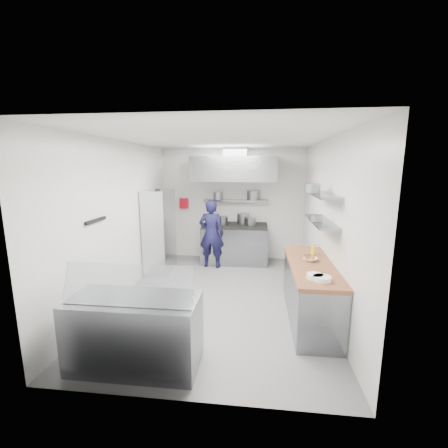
# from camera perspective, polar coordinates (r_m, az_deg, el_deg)

# --- Properties ---
(floor) EXTENTS (5.00, 5.00, 0.00)m
(floor) POSITION_cam_1_polar(r_m,az_deg,el_deg) (5.64, -0.72, -13.74)
(floor) COLOR slate
(floor) RESTS_ON ground
(ceiling) EXTENTS (5.00, 5.00, 0.00)m
(ceiling) POSITION_cam_1_polar(r_m,az_deg,el_deg) (5.15, -0.79, 15.91)
(ceiling) COLOR silver
(ceiling) RESTS_ON wall_back
(wall_back) EXTENTS (3.60, 2.80, 0.02)m
(wall_back) POSITION_cam_1_polar(r_m,az_deg,el_deg) (7.67, 1.62, 3.74)
(wall_back) COLOR white
(wall_back) RESTS_ON floor
(wall_front) EXTENTS (3.60, 2.80, 0.02)m
(wall_front) POSITION_cam_1_polar(r_m,az_deg,el_deg) (2.83, -7.27, -8.70)
(wall_front) COLOR white
(wall_front) RESTS_ON floor
(wall_left) EXTENTS (2.80, 5.00, 0.02)m
(wall_left) POSITION_cam_1_polar(r_m,az_deg,el_deg) (5.73, -18.92, 0.74)
(wall_left) COLOR white
(wall_left) RESTS_ON floor
(wall_right) EXTENTS (2.80, 5.00, 0.02)m
(wall_right) POSITION_cam_1_polar(r_m,az_deg,el_deg) (5.30, 18.94, -0.03)
(wall_right) COLOR white
(wall_right) RESTS_ON floor
(gas_range) EXTENTS (1.60, 0.80, 0.90)m
(gas_range) POSITION_cam_1_polar(r_m,az_deg,el_deg) (7.45, 2.09, -3.92)
(gas_range) COLOR gray
(gas_range) RESTS_ON floor
(cooktop) EXTENTS (1.57, 0.78, 0.06)m
(cooktop) POSITION_cam_1_polar(r_m,az_deg,el_deg) (7.35, 2.11, -0.30)
(cooktop) COLOR black
(cooktop) RESTS_ON gas_range
(stock_pot_left) EXTENTS (0.29, 0.29, 0.20)m
(stock_pot_left) POSITION_cam_1_polar(r_m,az_deg,el_deg) (7.33, -0.42, 0.72)
(stock_pot_left) COLOR slate
(stock_pot_left) RESTS_ON cooktop
(stock_pot_mid) EXTENTS (0.30, 0.30, 0.24)m
(stock_pot_mid) POSITION_cam_1_polar(r_m,az_deg,el_deg) (7.48, 3.63, 1.06)
(stock_pot_mid) COLOR slate
(stock_pot_mid) RESTS_ON cooktop
(stock_pot_right) EXTENTS (0.25, 0.25, 0.16)m
(stock_pot_right) POSITION_cam_1_polar(r_m,az_deg,el_deg) (7.25, 5.17, 0.40)
(stock_pot_right) COLOR slate
(stock_pot_right) RESTS_ON cooktop
(over_range_shelf) EXTENTS (1.60, 0.30, 0.04)m
(over_range_shelf) POSITION_cam_1_polar(r_m,az_deg,el_deg) (7.49, 2.29, 4.49)
(over_range_shelf) COLOR gray
(over_range_shelf) RESTS_ON wall_back
(shelf_pot_a) EXTENTS (0.23, 0.23, 0.18)m
(shelf_pot_a) POSITION_cam_1_polar(r_m,az_deg,el_deg) (7.63, -1.17, 5.43)
(shelf_pot_a) COLOR slate
(shelf_pot_a) RESTS_ON over_range_shelf
(shelf_pot_b) EXTENTS (0.33, 0.33, 0.22)m
(shelf_pot_b) POSITION_cam_1_polar(r_m,az_deg,el_deg) (7.62, 5.69, 5.53)
(shelf_pot_b) COLOR slate
(shelf_pot_b) RESTS_ON over_range_shelf
(extractor_hood) EXTENTS (1.90, 1.15, 0.55)m
(extractor_hood) POSITION_cam_1_polar(r_m,az_deg,el_deg) (7.03, 2.08, 10.44)
(extractor_hood) COLOR gray
(extractor_hood) RESTS_ON wall_back
(hood_duct) EXTENTS (0.55, 0.55, 0.24)m
(hood_duct) POSITION_cam_1_polar(r_m,az_deg,el_deg) (7.27, 2.24, 13.45)
(hood_duct) COLOR slate
(hood_duct) RESTS_ON extractor_hood
(red_firebox) EXTENTS (0.22, 0.10, 0.26)m
(red_firebox) POSITION_cam_1_polar(r_m,az_deg,el_deg) (7.82, -7.60, 3.92)
(red_firebox) COLOR red
(red_firebox) RESTS_ON wall_back
(chef) EXTENTS (0.62, 0.44, 1.61)m
(chef) POSITION_cam_1_polar(r_m,az_deg,el_deg) (7.01, -2.44, -1.88)
(chef) COLOR #121133
(chef) RESTS_ON floor
(wire_rack) EXTENTS (0.50, 0.90, 1.85)m
(wire_rack) POSITION_cam_1_polar(r_m,az_deg,el_deg) (6.85, -12.19, -1.39)
(wire_rack) COLOR silver
(wire_rack) RESTS_ON floor
(rack_bin_a) EXTENTS (0.15, 0.19, 0.17)m
(rack_bin_a) POSITION_cam_1_polar(r_m,az_deg,el_deg) (6.76, -12.49, -2.65)
(rack_bin_a) COLOR white
(rack_bin_a) RESTS_ON wire_rack
(rack_bin_b) EXTENTS (0.13, 0.17, 0.15)m
(rack_bin_b) POSITION_cam_1_polar(r_m,az_deg,el_deg) (6.84, -12.16, 1.78)
(rack_bin_b) COLOR yellow
(rack_bin_b) RESTS_ON wire_rack
(rack_jar) EXTENTS (0.11, 0.11, 0.18)m
(rack_jar) POSITION_cam_1_polar(r_m,az_deg,el_deg) (6.57, -12.48, 5.81)
(rack_jar) COLOR black
(rack_jar) RESTS_ON wire_rack
(knife_strip) EXTENTS (0.04, 0.55, 0.05)m
(knife_strip) POSITION_cam_1_polar(r_m,az_deg,el_deg) (4.90, -23.23, 0.63)
(knife_strip) COLOR black
(knife_strip) RESTS_ON wall_left
(prep_counter_base) EXTENTS (0.62, 2.00, 0.84)m
(prep_counter_base) POSITION_cam_1_polar(r_m,az_deg,el_deg) (4.95, 16.01, -12.48)
(prep_counter_base) COLOR gray
(prep_counter_base) RESTS_ON floor
(prep_counter_top) EXTENTS (0.65, 2.04, 0.06)m
(prep_counter_top) POSITION_cam_1_polar(r_m,az_deg,el_deg) (4.79, 16.29, -7.52)
(prep_counter_top) COLOR brown
(prep_counter_top) RESTS_ON prep_counter_base
(plate_stack_a) EXTENTS (0.23, 0.23, 0.06)m
(plate_stack_a) POSITION_cam_1_polar(r_m,az_deg,el_deg) (4.11, 18.17, -9.84)
(plate_stack_a) COLOR white
(plate_stack_a) RESTS_ON prep_counter_top
(plate_stack_b) EXTENTS (0.22, 0.22, 0.06)m
(plate_stack_b) POSITION_cam_1_polar(r_m,az_deg,el_deg) (4.16, 16.94, -9.50)
(plate_stack_b) COLOR white
(plate_stack_b) RESTS_ON prep_counter_top
(copper_pan) EXTENTS (0.17, 0.17, 0.06)m
(copper_pan) POSITION_cam_1_polar(r_m,az_deg,el_deg) (4.97, 15.91, -6.12)
(copper_pan) COLOR #B55C33
(copper_pan) RESTS_ON prep_counter_top
(squeeze_bottle) EXTENTS (0.06, 0.06, 0.18)m
(squeeze_bottle) POSITION_cam_1_polar(r_m,az_deg,el_deg) (5.23, 16.65, -4.65)
(squeeze_bottle) COLOR yellow
(squeeze_bottle) RESTS_ON prep_counter_top
(mixing_bowl) EXTENTS (0.27, 0.27, 0.05)m
(mixing_bowl) POSITION_cam_1_polar(r_m,az_deg,el_deg) (4.88, 16.12, -6.49)
(mixing_bowl) COLOR white
(mixing_bowl) RESTS_ON prep_counter_top
(wall_shelf_lower) EXTENTS (0.30, 1.30, 0.04)m
(wall_shelf_lower) POSITION_cam_1_polar(r_m,az_deg,el_deg) (4.96, 17.93, 0.50)
(wall_shelf_lower) COLOR gray
(wall_shelf_lower) RESTS_ON wall_right
(wall_shelf_upper) EXTENTS (0.30, 1.30, 0.04)m
(wall_shelf_upper) POSITION_cam_1_polar(r_m,az_deg,el_deg) (4.91, 18.21, 5.34)
(wall_shelf_upper) COLOR gray
(wall_shelf_upper) RESTS_ON wall_right
(shelf_pot_c) EXTENTS (0.20, 0.20, 0.10)m
(shelf_pot_c) POSITION_cam_1_polar(r_m,az_deg,el_deg) (4.80, 17.10, 1.08)
(shelf_pot_c) COLOR slate
(shelf_pot_c) RESTS_ON wall_shelf_lower
(shelf_pot_d) EXTENTS (0.26, 0.26, 0.14)m
(shelf_pot_d) POSITION_cam_1_polar(r_m,az_deg,el_deg) (5.06, 16.45, 6.60)
(shelf_pot_d) COLOR slate
(shelf_pot_d) RESTS_ON wall_shelf_upper
(display_case) EXTENTS (1.50, 0.70, 0.85)m
(display_case) POSITION_cam_1_polar(r_m,az_deg,el_deg) (3.90, -16.52, -19.13)
(display_case) COLOR gray
(display_case) RESTS_ON floor
(display_glass) EXTENTS (1.47, 0.19, 0.42)m
(display_glass) POSITION_cam_1_polar(r_m,az_deg,el_deg) (3.52, -17.86, -10.89)
(display_glass) COLOR silver
(display_glass) RESTS_ON display_case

